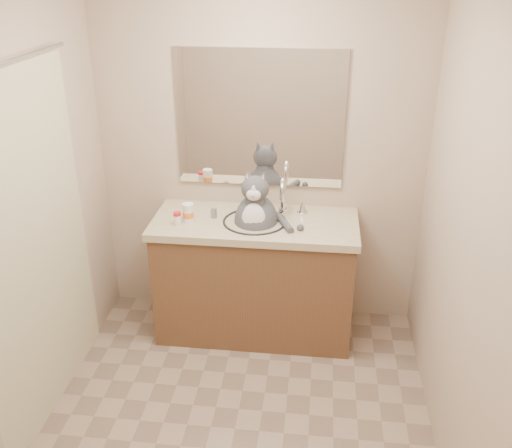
{
  "coord_description": "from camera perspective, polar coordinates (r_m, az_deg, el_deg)",
  "views": [
    {
      "loc": [
        0.4,
        -2.38,
        2.41
      ],
      "look_at": [
        0.04,
        0.65,
        0.97
      ],
      "focal_mm": 40.0,
      "sensor_mm": 36.0,
      "label": 1
    }
  ],
  "objects": [
    {
      "name": "shower_curtain",
      "position": [
        3.18,
        -21.2,
        -2.28
      ],
      "size": [
        0.02,
        1.3,
        1.93
      ],
      "color": "#C1B992",
      "rests_on": "ground"
    },
    {
      "name": "vanity",
      "position": [
        3.9,
        -0.09,
        -5.07
      ],
      "size": [
        1.34,
        0.59,
        1.12
      ],
      "color": "brown",
      "rests_on": "ground"
    },
    {
      "name": "grey_canister",
      "position": [
        3.75,
        -4.23,
        1.09
      ],
      "size": [
        0.04,
        0.04,
        0.06
      ],
      "rotation": [
        0.0,
        0.0,
        0.07
      ],
      "color": "slate",
      "rests_on": "vanity"
    },
    {
      "name": "pill_bottle_redcap",
      "position": [
        3.67,
        -7.87,
        0.55
      ],
      "size": [
        0.06,
        0.06,
        0.08
      ],
      "rotation": [
        0.0,
        0.0,
        0.33
      ],
      "color": "white",
      "rests_on": "vanity"
    },
    {
      "name": "pill_bottle_orange",
      "position": [
        3.7,
        -6.8,
        1.09
      ],
      "size": [
        0.08,
        0.08,
        0.12
      ],
      "rotation": [
        0.0,
        0.0,
        0.04
      ],
      "color": "white",
      "rests_on": "vanity"
    },
    {
      "name": "cat",
      "position": [
        3.68,
        0.01,
        0.56
      ],
      "size": [
        0.4,
        0.33,
        0.57
      ],
      "rotation": [
        0.0,
        0.0,
        -0.02
      ],
      "color": "#4B4B50",
      "rests_on": "vanity"
    },
    {
      "name": "mirror",
      "position": [
        3.76,
        0.39,
        10.44
      ],
      "size": [
        1.1,
        0.02,
        0.9
      ],
      "primitive_type": "cube",
      "color": "white",
      "rests_on": "room"
    },
    {
      "name": "room",
      "position": [
        2.7,
        -2.53,
        -1.45
      ],
      "size": [
        2.22,
        2.52,
        2.42
      ],
      "color": "gray",
      "rests_on": "ground"
    }
  ]
}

